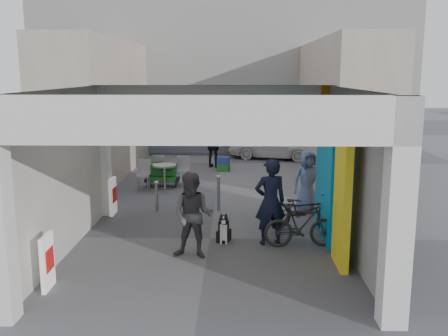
{
  "coord_description": "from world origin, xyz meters",
  "views": [
    {
      "loc": [
        0.6,
        -11.15,
        3.81
      ],
      "look_at": [
        0.31,
        1.0,
        1.49
      ],
      "focal_mm": 40.0,
      "sensor_mm": 36.0,
      "label": 1
    }
  ],
  "objects_px": {
    "cafe_set": "(162,177)",
    "man_back_turned": "(193,216)",
    "white_van": "(272,144)",
    "produce_stand": "(162,178)",
    "man_crates": "(214,146)",
    "bicycle_front": "(304,210)",
    "border_collie": "(224,231)",
    "man_elderly": "(308,181)",
    "man_with_dog": "(270,202)",
    "bicycle_rear": "(301,225)"
  },
  "relations": [
    {
      "from": "bicycle_front",
      "to": "white_van",
      "type": "xyz_separation_m",
      "value": [
        -0.01,
        10.6,
        0.12
      ]
    },
    {
      "from": "man_back_turned",
      "to": "bicycle_front",
      "type": "xyz_separation_m",
      "value": [
        2.54,
        1.78,
        -0.37
      ]
    },
    {
      "from": "man_elderly",
      "to": "bicycle_front",
      "type": "height_order",
      "value": "man_elderly"
    },
    {
      "from": "border_collie",
      "to": "man_crates",
      "type": "relative_size",
      "value": 0.4
    },
    {
      "from": "border_collie",
      "to": "man_back_turned",
      "type": "xyz_separation_m",
      "value": [
        -0.61,
        -0.95,
        0.63
      ]
    },
    {
      "from": "man_with_dog",
      "to": "border_collie",
      "type": "bearing_deg",
      "value": -16.97
    },
    {
      "from": "bicycle_rear",
      "to": "man_elderly",
      "type": "bearing_deg",
      "value": -14.71
    },
    {
      "from": "cafe_set",
      "to": "man_crates",
      "type": "distance_m",
      "value": 4.03
    },
    {
      "from": "cafe_set",
      "to": "white_van",
      "type": "xyz_separation_m",
      "value": [
        4.15,
        5.84,
        0.3
      ]
    },
    {
      "from": "white_van",
      "to": "cafe_set",
      "type": "bearing_deg",
      "value": 158.32
    },
    {
      "from": "man_back_turned",
      "to": "man_with_dog",
      "type": "bearing_deg",
      "value": 37.93
    },
    {
      "from": "man_elderly",
      "to": "white_van",
      "type": "height_order",
      "value": "man_elderly"
    },
    {
      "from": "produce_stand",
      "to": "man_crates",
      "type": "xyz_separation_m",
      "value": [
        1.61,
        3.55,
        0.59
      ]
    },
    {
      "from": "man_elderly",
      "to": "man_crates",
      "type": "relative_size",
      "value": 0.98
    },
    {
      "from": "man_with_dog",
      "to": "man_back_turned",
      "type": "bearing_deg",
      "value": 14.87
    },
    {
      "from": "man_with_dog",
      "to": "bicycle_rear",
      "type": "height_order",
      "value": "man_with_dog"
    },
    {
      "from": "border_collie",
      "to": "man_crates",
      "type": "bearing_deg",
      "value": 110.65
    },
    {
      "from": "man_with_dog",
      "to": "white_van",
      "type": "bearing_deg",
      "value": -107.54
    },
    {
      "from": "produce_stand",
      "to": "border_collie",
      "type": "bearing_deg",
      "value": -44.54
    },
    {
      "from": "cafe_set",
      "to": "man_elderly",
      "type": "relative_size",
      "value": 0.95
    },
    {
      "from": "man_with_dog",
      "to": "man_crates",
      "type": "xyz_separation_m",
      "value": [
        -1.67,
        9.32,
        -0.09
      ]
    },
    {
      "from": "border_collie",
      "to": "bicycle_front",
      "type": "bearing_deg",
      "value": 40.07
    },
    {
      "from": "white_van",
      "to": "man_crates",
      "type": "bearing_deg",
      "value": 144.27
    },
    {
      "from": "produce_stand",
      "to": "man_with_dog",
      "type": "bearing_deg",
      "value": -36.34
    },
    {
      "from": "man_with_dog",
      "to": "man_crates",
      "type": "relative_size",
      "value": 1.11
    },
    {
      "from": "produce_stand",
      "to": "bicycle_rear",
      "type": "distance_m",
      "value": 7.17
    },
    {
      "from": "man_crates",
      "to": "bicycle_rear",
      "type": "bearing_deg",
      "value": 120.39
    },
    {
      "from": "cafe_set",
      "to": "bicycle_rear",
      "type": "relative_size",
      "value": 0.99
    },
    {
      "from": "man_crates",
      "to": "white_van",
      "type": "height_order",
      "value": "man_crates"
    },
    {
      "from": "man_back_turned",
      "to": "man_elderly",
      "type": "relative_size",
      "value": 1.04
    },
    {
      "from": "bicycle_front",
      "to": "border_collie",
      "type": "bearing_deg",
      "value": 138.22
    },
    {
      "from": "man_with_dog",
      "to": "man_elderly",
      "type": "relative_size",
      "value": 1.13
    },
    {
      "from": "man_back_turned",
      "to": "bicycle_front",
      "type": "bearing_deg",
      "value": 44.92
    },
    {
      "from": "border_collie",
      "to": "bicycle_rear",
      "type": "distance_m",
      "value": 1.76
    },
    {
      "from": "bicycle_front",
      "to": "bicycle_rear",
      "type": "xyz_separation_m",
      "value": [
        -0.2,
        -1.1,
        -0.04
      ]
    },
    {
      "from": "white_van",
      "to": "bicycle_rear",
      "type": "bearing_deg",
      "value": -167.24
    },
    {
      "from": "cafe_set",
      "to": "man_back_turned",
      "type": "distance_m",
      "value": 6.76
    },
    {
      "from": "cafe_set",
      "to": "produce_stand",
      "type": "height_order",
      "value": "cafe_set"
    },
    {
      "from": "border_collie",
      "to": "man_elderly",
      "type": "bearing_deg",
      "value": 66.07
    },
    {
      "from": "man_crates",
      "to": "bicycle_rear",
      "type": "distance_m",
      "value": 9.81
    },
    {
      "from": "man_back_turned",
      "to": "bicycle_rear",
      "type": "distance_m",
      "value": 2.47
    },
    {
      "from": "man_crates",
      "to": "white_van",
      "type": "bearing_deg",
      "value": -122.95
    },
    {
      "from": "man_elderly",
      "to": "bicycle_rear",
      "type": "xyz_separation_m",
      "value": [
        -0.54,
        -2.9,
        -0.37
      ]
    },
    {
      "from": "produce_stand",
      "to": "bicycle_rear",
      "type": "bearing_deg",
      "value": -32.37
    },
    {
      "from": "cafe_set",
      "to": "man_back_turned",
      "type": "relative_size",
      "value": 0.91
    },
    {
      "from": "bicycle_rear",
      "to": "produce_stand",
      "type": "bearing_deg",
      "value": 29.4
    },
    {
      "from": "produce_stand",
      "to": "border_collie",
      "type": "relative_size",
      "value": 1.63
    },
    {
      "from": "border_collie",
      "to": "man_back_turned",
      "type": "distance_m",
      "value": 1.29
    },
    {
      "from": "man_with_dog",
      "to": "white_van",
      "type": "xyz_separation_m",
      "value": [
        0.88,
        11.5,
        -0.33
      ]
    },
    {
      "from": "man_crates",
      "to": "bicycle_rear",
      "type": "xyz_separation_m",
      "value": [
        2.35,
        -9.52,
        -0.39
      ]
    }
  ]
}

